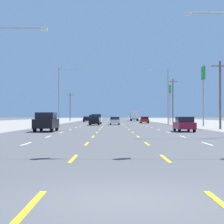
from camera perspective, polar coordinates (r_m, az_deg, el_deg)
ground_plane at (r=73.24m, az=0.07°, el=-1.87°), size 572.00×572.00×0.00m
lane_markings at (r=111.74m, az=-0.01°, el=-1.42°), size 10.64×227.60×0.01m
signal_span_wire at (r=17.16m, az=0.87°, el=13.46°), size 27.57×0.53×9.86m
hatchback_far_right_nearest at (r=39.11m, az=10.81°, el=-1.82°), size 1.72×3.90×1.54m
suv_far_left_near at (r=39.20m, az=-10.14°, el=-1.46°), size 1.98×4.90×1.98m
sedan_inner_left_mid at (r=65.51m, az=-2.82°, el=-1.36°), size 1.80×4.50×1.46m
sedan_center_turn_midfar at (r=68.24m, az=0.28°, el=-1.33°), size 1.80×4.50×1.46m
suv_inner_left_far at (r=75.99m, az=-2.52°, el=-1.05°), size 1.98×4.90×1.98m
sedan_far_right_farther at (r=82.70m, az=4.80°, el=-1.20°), size 1.80×4.50×1.46m
sedan_far_left_farthest at (r=100.56m, az=-4.02°, el=-1.09°), size 1.80×4.50×1.46m
box_truck_far_right_distant_a at (r=118.56m, az=3.28°, el=-0.49°), size 2.40×7.20×3.23m
suv_far_left_distant_b at (r=123.19m, az=-3.19°, el=-0.87°), size 1.98×4.90×1.98m
pole_sign_right_row_1 at (r=60.43m, az=13.60°, el=4.49°), size 0.24×1.71×9.38m
pole_sign_right_row_2 at (r=91.64m, az=8.68°, el=2.70°), size 0.24×2.00×9.08m
streetlight_left_row_1 at (r=70.05m, az=-7.83°, el=3.15°), size 5.02×0.26×10.60m
streetlight_right_row_1 at (r=70.13m, az=8.14°, el=2.95°), size 3.75×0.26×10.43m
utility_pole_right_row_0 at (r=47.70m, az=16.02°, el=2.72°), size 2.20×0.26×8.34m
utility_pole_right_row_1 at (r=82.73m, az=9.12°, el=1.80°), size 2.20×0.26×9.75m
utility_pole_left_row_2 at (r=119.80m, az=-6.55°, el=0.85°), size 2.20×0.26×8.90m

